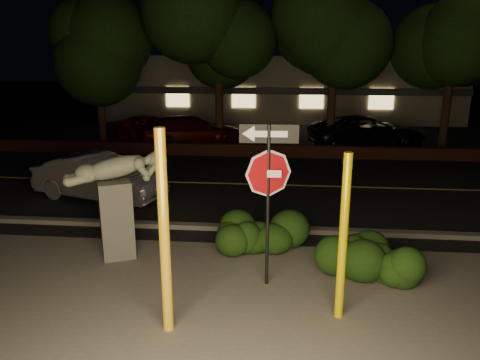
% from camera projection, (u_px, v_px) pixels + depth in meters
% --- Properties ---
extents(ground, '(90.00, 90.00, 0.00)m').
position_uv_depth(ground, '(271.00, 164.00, 18.46)').
color(ground, black).
rests_on(ground, ground).
extents(patio, '(14.00, 6.00, 0.02)m').
position_uv_depth(patio, '(249.00, 316.00, 7.92)').
color(patio, '#4C4944').
rests_on(patio, ground).
extents(road, '(80.00, 8.00, 0.01)m').
position_uv_depth(road, '(268.00, 185.00, 15.59)').
color(road, black).
rests_on(road, ground).
extents(lane_marking, '(80.00, 0.12, 0.00)m').
position_uv_depth(lane_marking, '(268.00, 185.00, 15.58)').
color(lane_marking, '#C9BE50').
rests_on(lane_marking, road).
extents(curb, '(80.00, 0.25, 0.12)m').
position_uv_depth(curb, '(261.00, 229.00, 11.64)').
color(curb, '#4C4944').
rests_on(curb, ground).
extents(brick_wall, '(40.00, 0.35, 0.50)m').
position_uv_depth(brick_wall, '(272.00, 151.00, 19.64)').
color(brick_wall, '#472016').
rests_on(brick_wall, ground).
extents(parking_lot, '(40.00, 12.00, 0.01)m').
position_uv_depth(parking_lot, '(276.00, 133.00, 25.17)').
color(parking_lot, black).
rests_on(parking_lot, ground).
extents(building, '(22.00, 10.20, 4.00)m').
position_uv_depth(building, '(279.00, 85.00, 32.28)').
color(building, slate).
rests_on(building, ground).
extents(tree_far_a, '(4.60, 4.60, 7.43)m').
position_uv_depth(tree_far_a, '(94.00, 26.00, 20.65)').
color(tree_far_a, black).
rests_on(tree_far_a, ground).
extents(tree_far_b, '(5.20, 5.20, 8.41)m').
position_uv_depth(tree_far_b, '(218.00, 9.00, 20.13)').
color(tree_far_b, black).
rests_on(tree_far_b, ground).
extents(tree_far_c, '(4.80, 4.80, 7.84)m').
position_uv_depth(tree_far_c, '(336.00, 17.00, 19.38)').
color(tree_far_c, black).
rests_on(tree_far_c, ground).
extents(tree_far_d, '(4.40, 4.40, 7.42)m').
position_uv_depth(tree_far_d, '(456.00, 23.00, 19.45)').
color(tree_far_d, black).
rests_on(tree_far_d, ground).
extents(yellow_pole_left, '(0.17, 0.17, 3.30)m').
position_uv_depth(yellow_pole_left, '(164.00, 235.00, 7.11)').
color(yellow_pole_left, yellow).
rests_on(yellow_pole_left, ground).
extents(yellow_pole_right, '(0.14, 0.14, 2.85)m').
position_uv_depth(yellow_pole_right, '(343.00, 239.00, 7.53)').
color(yellow_pole_right, '#E7CD00').
rests_on(yellow_pole_right, ground).
extents(signpost, '(1.05, 0.11, 3.10)m').
position_uv_depth(signpost, '(268.00, 174.00, 8.42)').
color(signpost, black).
rests_on(signpost, ground).
extents(sculpture, '(2.07, 1.36, 2.29)m').
position_uv_depth(sculpture, '(117.00, 194.00, 9.89)').
color(sculpture, '#4C4944').
rests_on(sculpture, ground).
extents(hedge_center, '(2.33, 1.66, 1.10)m').
position_uv_depth(hedge_center, '(262.00, 230.00, 10.26)').
color(hedge_center, black).
rests_on(hedge_center, ground).
extents(hedge_right, '(1.63, 0.99, 1.01)m').
position_uv_depth(hedge_right, '(359.00, 249.00, 9.39)').
color(hedge_right, black).
rests_on(hedge_right, ground).
extents(hedge_far_right, '(1.67, 1.37, 1.00)m').
position_uv_depth(hedge_far_right, '(380.00, 259.00, 8.94)').
color(hedge_far_right, black).
rests_on(hedge_far_right, ground).
extents(silver_sedan, '(4.28, 2.47, 1.33)m').
position_uv_depth(silver_sedan, '(99.00, 177.00, 14.04)').
color(silver_sedan, silver).
rests_on(silver_sedan, ground).
extents(parked_car_red, '(4.15, 3.13, 1.32)m').
position_uv_depth(parked_car_red, '(150.00, 128.00, 22.72)').
color(parked_car_red, maroon).
rests_on(parked_car_red, ground).
extents(parked_car_darkred, '(5.28, 3.65, 1.42)m').
position_uv_depth(parked_car_darkred, '(192.00, 131.00, 21.65)').
color(parked_car_darkred, '#3F0C07').
rests_on(parked_car_darkred, ground).
extents(parked_car_dark, '(5.67, 3.63, 1.46)m').
position_uv_depth(parked_car_dark, '(367.00, 132.00, 21.31)').
color(parked_car_dark, black).
rests_on(parked_car_dark, ground).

